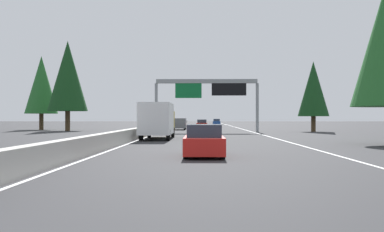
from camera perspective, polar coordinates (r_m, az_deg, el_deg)
ground_plane at (r=65.69m, az=-3.42°, el=-1.75°), size 320.00×320.00×0.00m
median_barrier at (r=85.65m, az=-2.56°, el=-1.09°), size 180.00×0.56×0.90m
shoulder_stripe_right at (r=75.75m, az=5.91°, el=-1.54°), size 160.00×0.16×0.01m
shoulder_stripe_median at (r=75.64m, az=-2.63°, el=-1.54°), size 160.00×0.16×0.01m
sign_gantry_overhead at (r=57.08m, az=1.97°, el=3.18°), size 0.50×12.68×6.47m
sedan_near_center at (r=21.50m, az=1.47°, el=-3.13°), size 4.40×1.80×1.47m
box_truck_mid_center at (r=38.86m, az=-4.19°, el=-0.45°), size 8.50×2.40×2.95m
sedan_far_left at (r=77.91m, az=1.21°, el=-1.01°), size 4.40×1.80×1.47m
sedan_distant_b at (r=115.78m, az=3.00°, el=-0.74°), size 4.40×1.80×1.47m
minivan_distant_a at (r=68.95m, az=-1.57°, el=-0.89°), size 5.00×1.95×1.69m
conifer_right_mid at (r=61.01m, az=14.56°, el=3.20°), size 3.91×3.91×8.89m
conifer_left_near at (r=65.27m, az=-14.90°, el=4.72°), size 5.34×5.34×12.13m
conifer_left_mid at (r=71.96m, az=-17.87°, el=3.62°), size 4.75×4.75×10.79m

